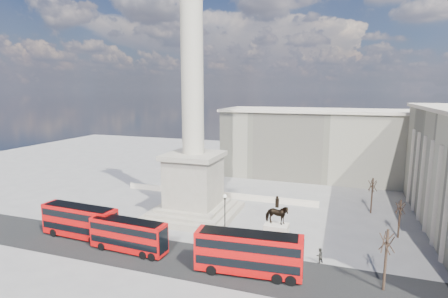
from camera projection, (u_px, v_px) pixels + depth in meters
ground at (182, 226)px, 55.25m from camera, size 180.00×180.00×0.00m
asphalt_road at (183, 259)px, 44.32m from camera, size 120.00×9.00×0.01m
nelsons_column at (193, 141)px, 57.75m from camera, size 14.00×14.00×49.85m
balustrade_wall at (216, 194)px, 70.07m from camera, size 40.00×0.60×1.10m
building_northeast at (328, 144)px, 84.72m from camera, size 51.00×17.00×16.60m
red_bus_a at (80, 221)px, 50.39m from camera, size 11.89×3.29×4.77m
red_bus_b at (129, 235)px, 46.06m from camera, size 10.92×3.07×4.38m
red_bus_c at (249, 253)px, 40.29m from camera, size 12.59×3.84×5.03m
victorian_lamp at (225, 211)px, 51.21m from camera, size 0.53×0.53×6.20m
equestrian_statue at (276, 235)px, 45.10m from camera, size 3.79×2.84×7.95m
bare_tree_near at (387, 240)px, 36.52m from camera, size 1.65×1.65×7.23m
bare_tree_mid at (401, 207)px, 49.99m from camera, size 1.58×1.58×5.99m
bare_tree_far at (373, 184)px, 60.01m from camera, size 1.62×1.62×6.60m
pedestrian_walking at (269, 236)px, 49.42m from camera, size 0.64×0.43×1.70m
pedestrian_standing at (320, 255)px, 43.24m from camera, size 1.18×1.17×1.92m
pedestrian_crossing at (223, 233)px, 50.27m from camera, size 0.95×1.16×1.85m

